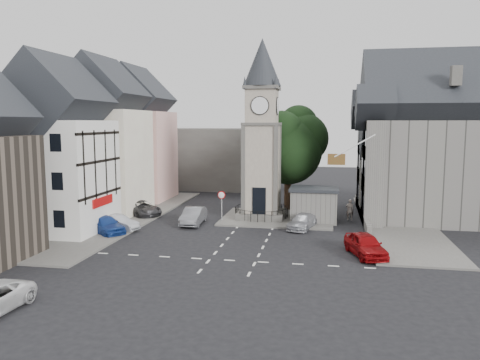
% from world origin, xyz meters
% --- Properties ---
extents(ground, '(120.00, 120.00, 0.00)m').
position_xyz_m(ground, '(0.00, 0.00, 0.00)').
color(ground, black).
rests_on(ground, ground).
extents(pavement_west, '(6.00, 30.00, 0.14)m').
position_xyz_m(pavement_west, '(-12.50, 6.00, 0.07)').
color(pavement_west, '#595651').
rests_on(pavement_west, ground).
extents(pavement_east, '(6.00, 26.00, 0.14)m').
position_xyz_m(pavement_east, '(12.00, 8.00, 0.07)').
color(pavement_east, '#595651').
rests_on(pavement_east, ground).
extents(central_island, '(10.00, 8.00, 0.16)m').
position_xyz_m(central_island, '(1.50, 8.00, 0.08)').
color(central_island, '#595651').
rests_on(central_island, ground).
extents(road_markings, '(20.00, 8.00, 0.01)m').
position_xyz_m(road_markings, '(0.00, -5.50, 0.01)').
color(road_markings, silver).
rests_on(road_markings, ground).
extents(clock_tower, '(4.86, 4.86, 16.25)m').
position_xyz_m(clock_tower, '(0.00, 7.99, 8.12)').
color(clock_tower, '#4C4944').
rests_on(clock_tower, ground).
extents(stone_shelter, '(4.30, 3.30, 3.08)m').
position_xyz_m(stone_shelter, '(4.80, 7.50, 1.55)').
color(stone_shelter, slate).
rests_on(stone_shelter, ground).
extents(town_tree, '(7.20, 7.20, 10.80)m').
position_xyz_m(town_tree, '(2.00, 13.00, 6.97)').
color(town_tree, black).
rests_on(town_tree, ground).
extents(warning_sign_post, '(0.70, 0.19, 2.85)m').
position_xyz_m(warning_sign_post, '(-3.20, 5.43, 2.03)').
color(warning_sign_post, black).
rests_on(warning_sign_post, ground).
extents(terrace_pink, '(8.10, 7.60, 12.80)m').
position_xyz_m(terrace_pink, '(-15.50, 16.00, 6.58)').
color(terrace_pink, '#E3A89C').
rests_on(terrace_pink, ground).
extents(terrace_cream, '(8.10, 7.60, 12.80)m').
position_xyz_m(terrace_cream, '(-15.50, 8.00, 6.58)').
color(terrace_cream, beige).
rests_on(terrace_cream, ground).
extents(terrace_tudor, '(8.10, 7.60, 12.00)m').
position_xyz_m(terrace_tudor, '(-15.50, 0.00, 6.19)').
color(terrace_tudor, silver).
rests_on(terrace_tudor, ground).
extents(backdrop_west, '(20.00, 10.00, 8.00)m').
position_xyz_m(backdrop_west, '(-12.00, 28.00, 4.00)').
color(backdrop_west, '#4C4944').
rests_on(backdrop_west, ground).
extents(east_building, '(14.40, 11.40, 12.60)m').
position_xyz_m(east_building, '(15.59, 11.00, 6.26)').
color(east_building, slate).
rests_on(east_building, ground).
extents(east_boundary_wall, '(0.40, 16.00, 0.90)m').
position_xyz_m(east_boundary_wall, '(9.20, 10.00, 0.45)').
color(east_boundary_wall, slate).
rests_on(east_boundary_wall, ground).
extents(flagpole, '(3.68, 0.10, 2.74)m').
position_xyz_m(flagpole, '(8.00, 4.00, 7.00)').
color(flagpole, white).
rests_on(flagpole, ground).
extents(car_west_blue, '(4.59, 4.06, 1.50)m').
position_xyz_m(car_west_blue, '(-11.50, -0.14, 0.75)').
color(car_west_blue, navy).
rests_on(car_west_blue, ground).
extents(car_west_silver, '(4.07, 2.41, 1.27)m').
position_xyz_m(car_west_silver, '(-11.01, 1.08, 0.63)').
color(car_west_silver, '#B5B8BE').
rests_on(car_west_silver, ground).
extents(car_west_grey, '(5.37, 5.01, 1.40)m').
position_xyz_m(car_west_grey, '(-11.50, 7.26, 0.70)').
color(car_west_grey, '#323134').
rests_on(car_west_grey, ground).
extents(car_island_silver, '(1.75, 4.56, 1.48)m').
position_xyz_m(car_island_silver, '(-5.50, 4.50, 0.74)').
color(car_island_silver, gray).
rests_on(car_island_silver, ground).
extents(car_island_east, '(2.69, 4.48, 1.21)m').
position_xyz_m(car_island_east, '(3.94, 4.50, 0.61)').
color(car_island_east, '#ABADB4').
rests_on(car_island_east, ground).
extents(car_east_red, '(3.04, 4.83, 1.53)m').
position_xyz_m(car_east_red, '(8.50, -2.85, 0.77)').
color(car_east_red, maroon).
rests_on(car_east_red, ground).
extents(pedestrian, '(0.72, 0.49, 1.92)m').
position_xyz_m(pedestrian, '(8.00, 8.71, 0.96)').
color(pedestrian, '#C1ADA0').
rests_on(pedestrian, ground).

